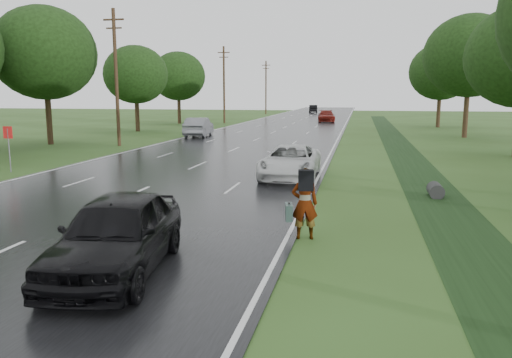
{
  "coord_description": "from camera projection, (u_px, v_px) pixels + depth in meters",
  "views": [
    {
      "loc": [
        8.59,
        -9.69,
        3.9
      ],
      "look_at": [
        5.51,
        5.13,
        1.3
      ],
      "focal_mm": 35.0,
      "sensor_mm": 36.0,
      "label": 1
    }
  ],
  "objects": [
    {
      "name": "tree_west_c",
      "position": [
        44.0,
        53.0,
        37.7
      ],
      "size": [
        7.8,
        7.8,
        10.43
      ],
      "color": "#3D2319",
      "rests_on": "ground"
    },
    {
      "name": "drainage_ditch",
      "position": [
        413.0,
        165.0,
        27.46
      ],
      "size": [
        2.2,
        120.0,
        0.56
      ],
      "color": "black",
      "rests_on": "ground"
    },
    {
      "name": "edge_stripe_west",
      "position": [
        222.0,
        128.0,
        56.5
      ],
      "size": [
        0.12,
        180.0,
        0.01
      ],
      "primitive_type": "cube",
      "color": "silver",
      "rests_on": "road"
    },
    {
      "name": "utility_pole_distant",
      "position": [
        266.0,
        87.0,
        94.72
      ],
      "size": [
        1.6,
        0.26,
        10.0
      ],
      "color": "#3D2319",
      "rests_on": "ground"
    },
    {
      "name": "road",
      "position": [
        281.0,
        129.0,
        55.15
      ],
      "size": [
        14.0,
        180.0,
        0.04
      ],
      "primitive_type": "cube",
      "color": "black",
      "rests_on": "ground"
    },
    {
      "name": "dark_sedan",
      "position": [
        117.0,
        233.0,
        10.81
      ],
      "size": [
        2.7,
        5.29,
        1.72
      ],
      "primitive_type": "imported",
      "rotation": [
        0.0,
        0.0,
        0.14
      ],
      "color": "black",
      "rests_on": "road"
    },
    {
      "name": "tree_east_d",
      "position": [
        470.0,
        56.0,
        43.61
      ],
      "size": [
        8.0,
        8.0,
        10.76
      ],
      "color": "#3D2319",
      "rests_on": "ground"
    },
    {
      "name": "silver_sedan",
      "position": [
        199.0,
        127.0,
        45.35
      ],
      "size": [
        2.37,
        5.38,
        1.72
      ],
      "primitive_type": "imported",
      "rotation": [
        0.0,
        0.0,
        3.25
      ],
      "color": "gray",
      "rests_on": "road"
    },
    {
      "name": "tree_west_f",
      "position": [
        178.0,
        76.0,
        64.81
      ],
      "size": [
        7.0,
        7.0,
        9.29
      ],
      "color": "#3D2319",
      "rests_on": "ground"
    },
    {
      "name": "utility_pole_mid",
      "position": [
        116.0,
        76.0,
        36.82
      ],
      "size": [
        1.6,
        0.26,
        10.0
      ],
      "color": "#3D2319",
      "rests_on": "ground"
    },
    {
      "name": "pedestrian",
      "position": [
        304.0,
        203.0,
        13.41
      ],
      "size": [
        0.96,
        0.74,
        1.95
      ],
      "rotation": [
        0.0,
        0.0,
        3.34
      ],
      "color": "#A5998C",
      "rests_on": "ground"
    },
    {
      "name": "tree_west_d",
      "position": [
        136.0,
        75.0,
        51.23
      ],
      "size": [
        6.6,
        6.6,
        8.8
      ],
      "color": "#3D2319",
      "rests_on": "ground"
    },
    {
      "name": "edge_stripe_east",
      "position": [
        343.0,
        130.0,
        53.79
      ],
      "size": [
        0.12,
        180.0,
        0.01
      ],
      "primitive_type": "cube",
      "color": "silver",
      "rests_on": "road"
    },
    {
      "name": "utility_pole_far",
      "position": [
        224.0,
        84.0,
        65.77
      ],
      "size": [
        1.6,
        0.26,
        10.0
      ],
      "color": "#3D2319",
      "rests_on": "ground"
    },
    {
      "name": "road_sign",
      "position": [
        8.0,
        140.0,
        24.74
      ],
      "size": [
        0.5,
        0.06,
        2.3
      ],
      "color": "slate",
      "rests_on": "ground"
    },
    {
      "name": "tree_east_f",
      "position": [
        441.0,
        72.0,
        57.31
      ],
      "size": [
        7.2,
        7.2,
        9.62
      ],
      "color": "#3D2319",
      "rests_on": "ground"
    },
    {
      "name": "far_car_dark",
      "position": [
        313.0,
        109.0,
        102.95
      ],
      "size": [
        2.05,
        4.85,
        1.56
      ],
      "primitive_type": "imported",
      "rotation": [
        0.0,
        0.0,
        3.23
      ],
      "color": "black",
      "rests_on": "road"
    },
    {
      "name": "center_line",
      "position": [
        281.0,
        129.0,
        55.14
      ],
      "size": [
        0.12,
        180.0,
        0.01
      ],
      "primitive_type": "cube",
      "color": "silver",
      "rests_on": "road"
    },
    {
      "name": "white_pickup",
      "position": [
        291.0,
        162.0,
        23.04
      ],
      "size": [
        2.55,
        5.46,
        1.51
      ],
      "primitive_type": "imported",
      "rotation": [
        0.0,
        0.0,
        0.01
      ],
      "color": "silver",
      "rests_on": "road"
    },
    {
      "name": "far_car_red",
      "position": [
        326.0,
        116.0,
        69.07
      ],
      "size": [
        2.8,
        5.68,
        1.59
      ],
      "primitive_type": "imported",
      "rotation": [
        0.0,
        0.0,
        0.11
      ],
      "color": "maroon",
      "rests_on": "road"
    }
  ]
}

